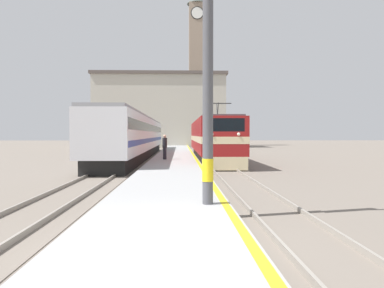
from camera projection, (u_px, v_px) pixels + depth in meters
The scene contains 10 objects.
ground_plane at pixel (176, 157), 37.15m from camera, with size 200.00×200.00×0.00m, color #70665B.
platform at pixel (175, 158), 32.15m from camera, with size 3.52×140.00×0.41m.
rail_track_near at pixel (211, 160), 32.26m from camera, with size 2.83×140.00×0.16m.
rail_track_far at pixel (132, 160), 32.04m from camera, with size 2.83×140.00×0.16m.
locomotive_train at pixel (212, 139), 31.80m from camera, with size 2.92×19.30×4.51m.
passenger_train at pixel (137, 136), 35.90m from camera, with size 2.92×34.01×3.86m.
catenary_mast at pixel (210, 64), 9.78m from camera, with size 2.26×0.30×7.48m.
person_on_platform at pixel (165, 146), 27.41m from camera, with size 0.34×0.34×1.81m.
clock_tower at pixel (197, 65), 73.15m from camera, with size 3.86×3.86×30.39m.
station_building at pixel (160, 111), 65.45m from camera, with size 22.78×9.08×12.66m.
Camera 1 is at (0.42, -7.14, 2.25)m, focal length 35.00 mm.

